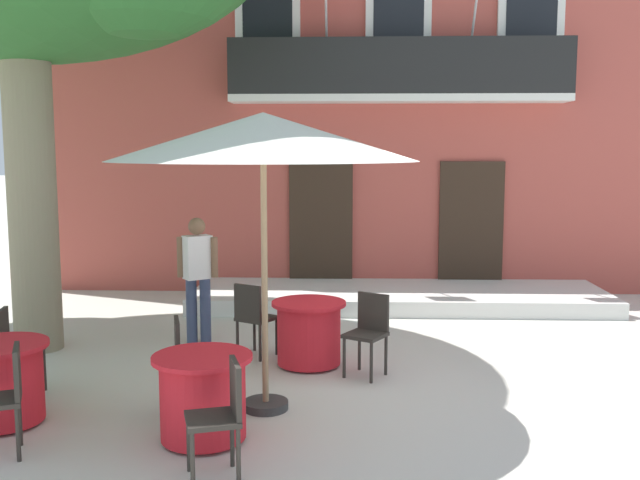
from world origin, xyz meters
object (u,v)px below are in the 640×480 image
cafe_chair_near_tree_1 (222,411)px  cafe_chair_middle_0 (14,346)px  cafe_table_front (309,333)px  cafe_chair_middle_1 (5,393)px  cafe_chair_front_0 (253,315)px  cafe_table_middle (1,383)px  cafe_table_near_tree (203,397)px  cafe_umbrella (263,138)px  cafe_chair_near_tree_0 (189,358)px  cafe_chair_front_1 (369,328)px  pedestrian_near_entrance (198,273)px

cafe_chair_near_tree_1 → cafe_chair_middle_0: size_ratio=1.00×
cafe_table_front → cafe_chair_middle_0: bearing=-157.9°
cafe_chair_middle_0 → cafe_chair_middle_1: 1.50m
cafe_chair_front_0 → cafe_table_middle: bearing=-132.4°
cafe_chair_near_tree_1 → cafe_table_front: cafe_chair_near_tree_1 is taller
cafe_table_near_tree → cafe_umbrella: size_ratio=0.30×
cafe_table_near_tree → cafe_chair_near_tree_1: bearing=-67.3°
cafe_table_near_tree → cafe_chair_middle_0: cafe_chair_middle_0 is taller
cafe_chair_near_tree_0 → cafe_chair_near_tree_1: same height
cafe_chair_front_1 → pedestrian_near_entrance: bearing=149.8°
cafe_chair_near_tree_0 → cafe_chair_middle_1: bearing=-140.6°
cafe_table_near_tree → cafe_table_middle: 1.94m
cafe_chair_near_tree_0 → cafe_chair_middle_1: same height
cafe_umbrella → cafe_chair_near_tree_0: bearing=-174.0°
cafe_chair_middle_1 → cafe_chair_front_0: (1.67, 2.88, 0.00)m
cafe_table_middle → cafe_chair_middle_1: (0.36, -0.66, 0.14)m
cafe_table_middle → cafe_chair_middle_0: (-0.21, 0.72, 0.14)m
cafe_table_middle → cafe_table_front: same height
cafe_table_front → cafe_umbrella: 2.67m
cafe_table_front → pedestrian_near_entrance: (-1.49, 0.95, 0.53)m
cafe_chair_front_1 → cafe_umbrella: bearing=-132.5°
cafe_chair_near_tree_1 → cafe_umbrella: cafe_umbrella is taller
cafe_table_front → cafe_umbrella: bearing=-103.5°
cafe_chair_near_tree_0 → cafe_table_middle: size_ratio=1.05×
cafe_chair_near_tree_0 → cafe_chair_middle_0: bearing=170.0°
cafe_chair_middle_0 → cafe_chair_front_1: bearing=13.6°
cafe_table_near_tree → cafe_chair_middle_1: size_ratio=0.95×
cafe_chair_front_1 → cafe_table_middle: bearing=-154.9°
cafe_chair_front_0 → cafe_umbrella: cafe_umbrella is taller
cafe_umbrella → pedestrian_near_entrance: (-1.14, 2.39, -1.69)m
cafe_chair_front_0 → cafe_chair_front_1: 1.51m
cafe_chair_near_tree_1 → cafe_chair_front_0: (-0.18, 3.22, 0.00)m
cafe_umbrella → cafe_table_front: bearing=76.5°
cafe_chair_middle_0 → cafe_chair_front_1: (3.61, 0.87, 0.00)m
cafe_chair_front_0 → cafe_chair_middle_0: bearing=-146.3°
cafe_table_near_tree → cafe_chair_front_0: bearing=87.5°
cafe_umbrella → pedestrian_near_entrance: cafe_umbrella is taller
cafe_table_near_tree → cafe_table_middle: bearing=170.9°
cafe_chair_middle_1 → cafe_chair_front_1: bearing=36.6°
cafe_chair_near_tree_1 → cafe_chair_front_1: size_ratio=1.00×
cafe_chair_middle_1 → cafe_umbrella: size_ratio=0.31×
pedestrian_near_entrance → cafe_table_front: bearing=-32.6°
cafe_table_near_tree → cafe_table_front: size_ratio=1.00×
cafe_chair_near_tree_1 → cafe_table_middle: cafe_chair_near_tree_1 is taller
cafe_table_middle → cafe_chair_middle_0: size_ratio=0.95×
cafe_table_middle → cafe_chair_middle_1: 0.77m
cafe_chair_near_tree_1 → cafe_umbrella: 2.56m
cafe_chair_front_1 → cafe_chair_middle_0: bearing=-166.4°
pedestrian_near_entrance → cafe_chair_middle_0: bearing=-124.0°
cafe_table_front → cafe_table_near_tree: bearing=-109.8°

